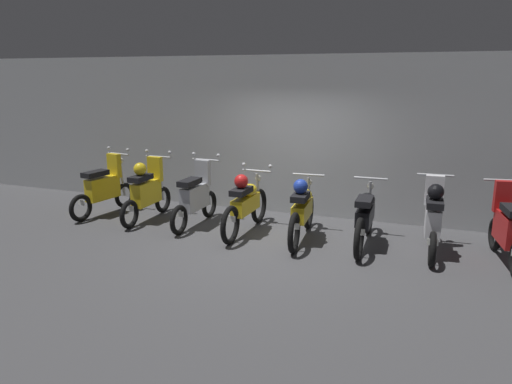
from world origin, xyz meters
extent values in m
plane|color=#424244|center=(0.00, 0.00, 0.00)|extent=(80.00, 80.00, 0.00)
cube|color=#9EA0A3|center=(0.00, 2.02, 1.55)|extent=(16.00, 0.30, 3.10)
torus|color=black|center=(-3.51, 1.07, 0.27)|extent=(0.17, 0.54, 0.53)
torus|color=black|center=(-3.69, -0.07, 0.27)|extent=(0.17, 0.54, 0.53)
cube|color=gold|center=(-3.60, 0.50, 0.54)|extent=(0.33, 0.76, 0.44)
cube|color=gold|center=(-3.55, 0.84, 0.94)|extent=(0.30, 0.16, 0.48)
cube|color=black|center=(-3.63, 0.34, 0.85)|extent=(0.32, 0.55, 0.10)
cylinder|color=#B7BABF|center=(-3.52, 0.98, 1.16)|extent=(0.56, 0.12, 0.04)
sphere|color=#B7BABF|center=(-3.78, 1.02, 1.26)|extent=(0.07, 0.07, 0.07)
sphere|color=#B7BABF|center=(-3.27, 0.93, 1.26)|extent=(0.07, 0.07, 0.07)
cylinder|color=#B7BABF|center=(-3.52, 1.02, 0.69)|extent=(0.08, 0.15, 0.85)
sphere|color=silver|center=(-3.52, 1.02, 1.01)|extent=(0.12, 0.12, 0.12)
cube|color=white|center=(-3.69, -0.05, 0.36)|extent=(0.16, 0.04, 0.10)
torus|color=black|center=(-2.57, 1.04, 0.27)|extent=(0.09, 0.53, 0.53)
torus|color=black|center=(-2.57, -0.11, 0.27)|extent=(0.09, 0.53, 0.53)
cube|color=gold|center=(-2.57, 0.46, 0.54)|extent=(0.22, 0.74, 0.44)
cube|color=gold|center=(-2.57, 0.81, 0.94)|extent=(0.28, 0.12, 0.48)
cube|color=black|center=(-2.57, 0.30, 0.85)|extent=(0.24, 0.52, 0.10)
cylinder|color=#B7BABF|center=(-2.57, 0.94, 1.16)|extent=(0.56, 0.04, 0.04)
sphere|color=#B7BABF|center=(-2.83, 0.95, 1.26)|extent=(0.07, 0.07, 0.07)
sphere|color=#B7BABF|center=(-2.31, 0.94, 1.26)|extent=(0.07, 0.07, 0.07)
cylinder|color=#B7BABF|center=(-2.57, 0.99, 0.69)|extent=(0.06, 0.15, 0.85)
sphere|color=silver|center=(-2.57, 0.99, 1.01)|extent=(0.12, 0.12, 0.12)
cube|color=white|center=(-2.57, -0.09, 0.36)|extent=(0.16, 0.01, 0.10)
sphere|color=gold|center=(-2.57, 0.30, 1.02)|extent=(0.24, 0.24, 0.24)
torus|color=black|center=(-1.53, 1.03, 0.27)|extent=(0.10, 0.53, 0.53)
torus|color=black|center=(-1.56, -0.12, 0.27)|extent=(0.10, 0.53, 0.53)
cube|color=#9EA0A8|center=(-1.54, 0.46, 0.54)|extent=(0.24, 0.74, 0.44)
cube|color=#9EA0A8|center=(-1.54, 0.80, 0.94)|extent=(0.28, 0.13, 0.48)
cube|color=black|center=(-1.55, 0.30, 0.85)|extent=(0.25, 0.53, 0.10)
cylinder|color=#B7BABF|center=(-1.53, 0.94, 1.16)|extent=(0.56, 0.05, 0.04)
sphere|color=#B7BABF|center=(-1.79, 0.95, 1.26)|extent=(0.07, 0.07, 0.07)
sphere|color=#B7BABF|center=(-1.27, 0.94, 1.26)|extent=(0.07, 0.07, 0.07)
cylinder|color=#B7BABF|center=(-1.53, 0.99, 0.69)|extent=(0.06, 0.15, 0.85)
sphere|color=silver|center=(-1.53, 0.99, 1.01)|extent=(0.12, 0.12, 0.12)
cube|color=white|center=(-1.56, -0.09, 0.36)|extent=(0.16, 0.02, 0.10)
torus|color=black|center=(-0.50, 1.05, 0.33)|extent=(0.10, 0.65, 0.65)
torus|color=black|center=(-0.53, -0.25, 0.33)|extent=(0.10, 0.65, 0.65)
cube|color=gold|center=(-0.51, 0.40, 0.52)|extent=(0.24, 0.84, 0.28)
ellipsoid|color=gold|center=(-0.51, 0.56, 0.73)|extent=(0.27, 0.44, 0.22)
cube|color=black|center=(-0.52, 0.22, 0.80)|extent=(0.25, 0.52, 0.10)
cylinder|color=#B7BABF|center=(-0.50, 0.95, 1.02)|extent=(0.56, 0.05, 0.04)
sphere|color=#B7BABF|center=(-0.76, 0.95, 1.12)|extent=(0.07, 0.07, 0.07)
sphere|color=#B7BABF|center=(-0.24, 0.94, 1.12)|extent=(0.07, 0.07, 0.07)
cylinder|color=#B7BABF|center=(-0.50, 1.00, 0.65)|extent=(0.06, 0.16, 0.65)
sphere|color=silver|center=(-0.50, 1.00, 0.87)|extent=(0.12, 0.12, 0.12)
cube|color=white|center=(-0.53, -0.22, 0.43)|extent=(0.16, 0.02, 0.10)
sphere|color=red|center=(-0.52, 0.22, 0.97)|extent=(0.24, 0.24, 0.24)
torus|color=black|center=(0.46, 1.02, 0.33)|extent=(0.14, 0.66, 0.65)
torus|color=black|center=(0.56, -0.28, 0.33)|extent=(0.14, 0.66, 0.65)
cube|color=gold|center=(0.51, 0.37, 0.52)|extent=(0.28, 0.85, 0.28)
ellipsoid|color=gold|center=(0.50, 0.53, 0.73)|extent=(0.29, 0.46, 0.22)
cube|color=black|center=(0.53, 0.19, 0.80)|extent=(0.28, 0.54, 0.10)
cylinder|color=#B7BABF|center=(0.47, 0.92, 1.02)|extent=(0.56, 0.08, 0.04)
cylinder|color=#B7BABF|center=(0.47, 0.97, 0.65)|extent=(0.07, 0.16, 0.65)
sphere|color=silver|center=(0.47, 0.97, 0.87)|extent=(0.12, 0.12, 0.12)
cube|color=white|center=(0.56, -0.25, 0.43)|extent=(0.16, 0.02, 0.10)
sphere|color=#1E389E|center=(0.53, 0.19, 0.97)|extent=(0.24, 0.24, 0.24)
torus|color=black|center=(1.53, 1.09, 0.33)|extent=(0.10, 0.65, 0.65)
torus|color=black|center=(1.56, -0.21, 0.33)|extent=(0.10, 0.65, 0.65)
cube|color=black|center=(1.54, 0.44, 0.52)|extent=(0.24, 0.84, 0.28)
ellipsoid|color=black|center=(1.54, 0.60, 0.73)|extent=(0.27, 0.44, 0.22)
cube|color=black|center=(1.55, 0.26, 0.80)|extent=(0.25, 0.52, 0.10)
cylinder|color=#B7BABF|center=(1.53, 0.99, 1.02)|extent=(0.56, 0.05, 0.04)
cylinder|color=#B7BABF|center=(1.53, 1.04, 0.65)|extent=(0.06, 0.16, 0.65)
sphere|color=silver|center=(1.53, 1.04, 0.87)|extent=(0.12, 0.12, 0.12)
cube|color=white|center=(1.55, -0.18, 0.43)|extent=(0.16, 0.02, 0.10)
torus|color=black|center=(2.55, 1.02, 0.27)|extent=(0.11, 0.53, 0.53)
torus|color=black|center=(2.59, -0.13, 0.27)|extent=(0.11, 0.53, 0.53)
cube|color=silver|center=(2.57, 0.45, 0.54)|extent=(0.25, 0.74, 0.44)
cube|color=silver|center=(2.56, 0.79, 0.94)|extent=(0.28, 0.13, 0.48)
cube|color=black|center=(2.58, 0.29, 0.85)|extent=(0.26, 0.53, 0.10)
cylinder|color=#B7BABF|center=(2.55, 0.93, 1.16)|extent=(0.56, 0.06, 0.04)
cylinder|color=#B7BABF|center=(2.55, 0.98, 0.69)|extent=(0.06, 0.15, 0.85)
sphere|color=silver|center=(2.55, 0.98, 1.01)|extent=(0.12, 0.12, 0.12)
cube|color=white|center=(2.59, -0.10, 0.36)|extent=(0.16, 0.02, 0.10)
sphere|color=black|center=(2.58, 0.29, 1.02)|extent=(0.24, 0.24, 0.24)
torus|color=black|center=(3.52, 0.96, 0.27)|extent=(0.17, 0.54, 0.53)
cube|color=red|center=(3.60, 0.39, 0.54)|extent=(0.33, 0.76, 0.44)
cube|color=red|center=(3.55, 0.73, 0.94)|extent=(0.29, 0.16, 0.48)
cylinder|color=#B7BABF|center=(3.53, 0.87, 1.16)|extent=(0.56, 0.12, 0.04)
cylinder|color=#B7BABF|center=(3.52, 0.91, 0.69)|extent=(0.08, 0.15, 0.85)
sphere|color=silver|center=(3.52, 0.91, 1.01)|extent=(0.12, 0.12, 0.12)
camera|label=1|loc=(2.51, -7.20, 2.71)|focal=34.00mm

